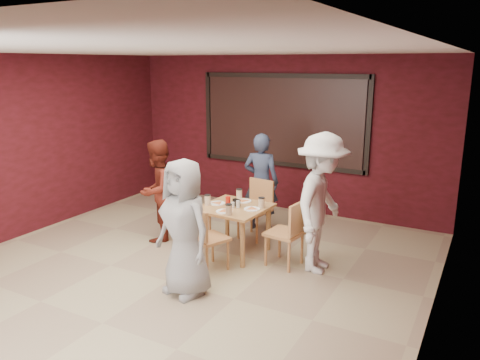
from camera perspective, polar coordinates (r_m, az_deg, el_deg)
The scene contains 11 objects.
floor at distance 6.07m, azimuth -8.82°, elevation -12.07°, with size 7.00×7.00×0.00m, color tan.
window_blinds at distance 8.50m, azimuth 5.08°, elevation 7.24°, with size 3.00×0.02×1.50m, color black.
dining_table at distance 6.60m, azimuth -0.71°, elevation -3.90°, with size 0.93×0.93×0.85m.
chair_front at distance 6.11m, azimuth -4.30°, elevation -6.74°, with size 0.54×0.54×0.87m.
chair_back at distance 7.28m, azimuth 2.09°, elevation -3.09°, with size 0.49×0.49×0.90m.
chair_left at distance 7.12m, azimuth -6.18°, elevation -3.43°, with size 0.58×0.58×0.93m.
chair_right at distance 6.25m, azimuth 6.06°, elevation -6.05°, with size 0.49×0.49×0.91m.
diner_front at distance 5.45m, azimuth -6.81°, elevation -5.82°, with size 0.80×0.52×1.63m, color gray.
diner_back at distance 7.53m, azimuth 2.59°, elevation -0.25°, with size 0.58×0.38×1.59m, color #2F3A54.
diner_left at distance 7.20m, azimuth -10.01°, elevation -1.29°, with size 0.75×0.59×1.55m, color #5E1C12.
diner_right at distance 6.08m, azimuth 9.89°, elevation -2.83°, with size 1.18×0.68×1.83m, color white.
Camera 1 is at (3.39, -4.28, 2.67)m, focal length 35.00 mm.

